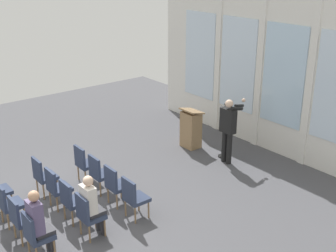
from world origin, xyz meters
TOP-DOWN VIEW (x-y plane):
  - ground_plane at (0.00, 0.00)m, footprint 16.74×16.74m
  - rear_partition at (0.05, 6.43)m, footprint 8.12×0.14m
  - speaker at (0.34, 4.88)m, footprint 0.51×0.69m
  - mic_stand at (0.05, 5.05)m, footprint 0.28×0.28m
  - lectern at (-1.03, 4.81)m, footprint 0.60×0.48m
  - chair_r0_c0 at (-1.05, 1.40)m, footprint 0.46×0.44m
  - chair_r0_c1 at (-0.35, 1.40)m, footprint 0.46×0.44m
  - chair_r0_c2 at (0.35, 1.40)m, footprint 0.46×0.44m
  - chair_r0_c3 at (1.05, 1.40)m, footprint 0.46×0.44m
  - chair_r1_c0 at (-1.05, 0.33)m, footprint 0.46×0.44m
  - chair_r1_c1 at (-0.35, 0.33)m, footprint 0.46×0.44m
  - chair_r1_c2 at (0.35, 0.33)m, footprint 0.46×0.44m
  - chair_r1_c3 at (1.05, 0.33)m, footprint 0.46×0.44m
  - audience_r1_c3 at (1.05, 0.41)m, footprint 0.36×0.39m
  - chair_r2_c1 at (-0.35, -0.73)m, footprint 0.46×0.44m
  - chair_r2_c2 at (0.35, -0.73)m, footprint 0.46×0.44m
  - chair_r2_c3 at (1.05, -0.73)m, footprint 0.46×0.44m
  - audience_r2_c3 at (1.05, -0.65)m, footprint 0.36×0.39m

SIDE VIEW (x-z plane):
  - ground_plane at x=0.00m, z-range 0.00..0.00m
  - mic_stand at x=0.05m, z-range -0.44..1.11m
  - chair_r0_c0 at x=-1.05m, z-range 0.06..1.00m
  - chair_r0_c1 at x=-0.35m, z-range 0.06..1.00m
  - chair_r0_c2 at x=0.35m, z-range 0.06..1.00m
  - chair_r0_c3 at x=1.05m, z-range 0.06..1.00m
  - chair_r1_c0 at x=-1.05m, z-range 0.06..1.00m
  - chair_r1_c1 at x=-0.35m, z-range 0.06..1.00m
  - chair_r1_c2 at x=0.35m, z-range 0.06..1.00m
  - chair_r1_c3 at x=1.05m, z-range 0.06..1.00m
  - chair_r2_c1 at x=-0.35m, z-range 0.06..1.00m
  - chair_r2_c2 at x=0.35m, z-range 0.06..1.00m
  - chair_r2_c3 at x=1.05m, z-range 0.06..1.00m
  - lectern at x=-1.03m, z-range -0.03..1.13m
  - audience_r1_c3 at x=1.05m, z-range 0.07..1.40m
  - audience_r2_c3 at x=1.05m, z-range 0.07..1.45m
  - speaker at x=0.34m, z-range 0.15..1.90m
  - rear_partition at x=0.05m, z-range 0.01..4.35m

